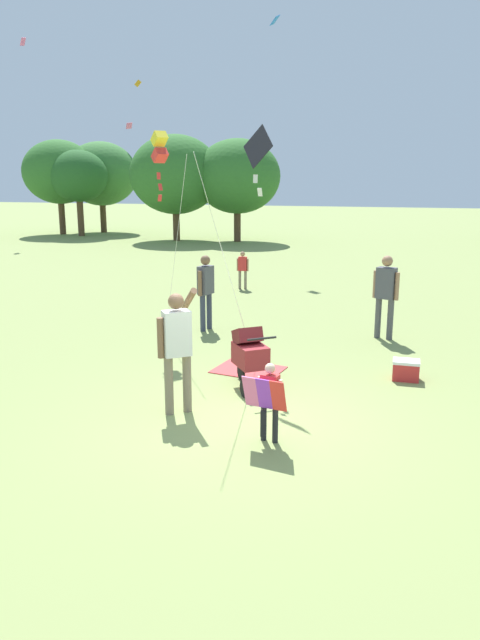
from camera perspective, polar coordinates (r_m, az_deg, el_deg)
ground_plane at (r=8.81m, az=0.56°, el=-9.43°), size 120.00×120.00×0.00m
treeline_distant at (r=32.80m, az=0.99°, el=13.57°), size 37.97×7.51×5.47m
child_with_butterfly_kite at (r=7.91m, az=2.75°, el=-7.16°), size 0.59×0.40×1.08m
person_adult_flyer at (r=8.78m, az=-5.97°, el=-2.07°), size 0.55×0.72×1.88m
stroller at (r=9.92m, az=0.93°, el=-3.04°), size 0.90×1.05×1.03m
kite_adult_black at (r=10.38m, az=1.53°, el=15.18°), size 0.71×2.39×4.27m
kite_green_novelty at (r=12.70m, az=-7.57°, el=15.72°), size 1.15×1.22×4.29m
distant_kites_cluster at (r=30.64m, az=10.24°, el=25.59°), size 33.29×13.20×12.01m
person_sitting_far at (r=13.15m, az=13.58°, el=2.74°), size 0.55×0.36×1.79m
person_couple_left at (r=13.55m, az=-3.25°, el=3.18°), size 0.32×0.53×1.70m
person_kid_running at (r=18.56m, az=0.25°, el=5.02°), size 0.37×0.16×1.16m
picnic_blanket at (r=10.95m, az=0.80°, el=-4.70°), size 1.32×1.11×0.02m
cooler_box at (r=10.79m, az=15.37°, el=-4.56°), size 0.45×0.33×0.35m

